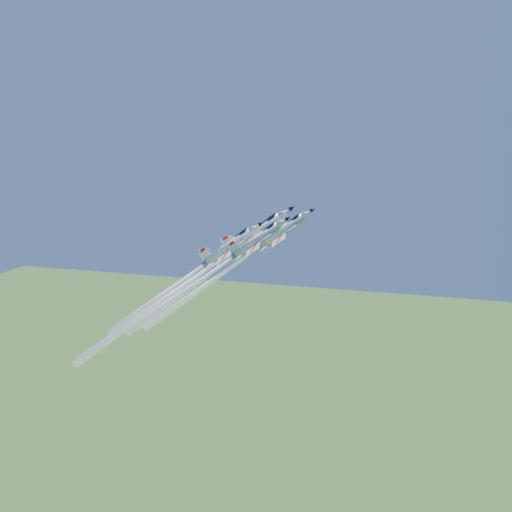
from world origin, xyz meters
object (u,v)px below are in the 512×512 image
(jet_slot, at_px, (186,278))
(jet_right, at_px, (208,275))
(jet_lead, at_px, (229,269))
(jet_left, at_px, (182,287))

(jet_slot, bearing_deg, jet_right, 41.80)
(jet_lead, xyz_separation_m, jet_slot, (-8.61, -2.97, -1.87))
(jet_right, xyz_separation_m, jet_slot, (-6.82, 4.71, -2.17))
(jet_right, bearing_deg, jet_slot, -138.20)
(jet_lead, xyz_separation_m, jet_left, (-11.58, 1.19, -5.24))
(jet_lead, distance_m, jet_right, 7.89)
(jet_left, height_order, jet_right, jet_left)
(jet_left, xyz_separation_m, jet_slot, (2.97, -4.16, 3.37))
(jet_lead, bearing_deg, jet_left, -109.45)
(jet_left, bearing_deg, jet_slot, 21.91)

